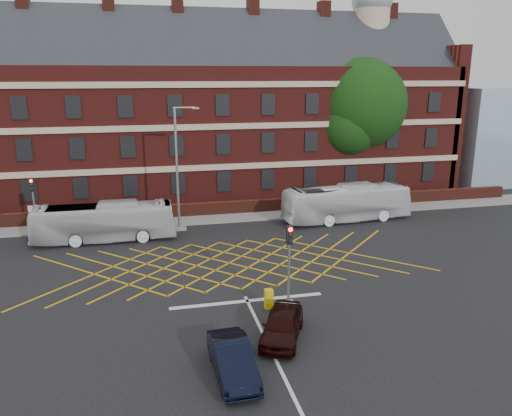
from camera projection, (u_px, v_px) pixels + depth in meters
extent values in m
plane|color=black|center=(235.00, 275.00, 29.04)|extent=(120.00, 120.00, 0.00)
cube|color=#5B1A17|center=(193.00, 131.00, 48.19)|extent=(50.00, 12.00, 12.00)
cube|color=#212429|center=(190.00, 67.00, 46.63)|extent=(51.00, 10.61, 10.61)
cube|color=#B7A88C|center=(200.00, 127.00, 42.21)|extent=(50.00, 0.18, 0.50)
cube|color=black|center=(200.00, 145.00, 42.62)|extent=(1.20, 0.14, 1.80)
cube|color=#511E15|center=(109.00, 14.00, 43.95)|extent=(1.00, 1.40, 3.20)
cylinder|color=#B7A88C|center=(370.00, 36.00, 49.73)|extent=(3.60, 3.60, 6.00)
sphere|color=gray|center=(372.00, 0.00, 48.85)|extent=(4.00, 4.00, 4.00)
cube|color=#511E15|center=(206.00, 209.00, 41.13)|extent=(56.00, 0.50, 1.10)
cube|color=slate|center=(208.00, 218.00, 40.32)|extent=(60.00, 3.00, 0.12)
cube|color=#99B2BF|center=(503.00, 134.00, 54.84)|extent=(14.00, 10.00, 10.00)
cube|color=#CC990C|center=(229.00, 263.00, 30.92)|extent=(8.22, 8.22, 0.02)
cube|color=silver|center=(247.00, 301.00, 25.74)|extent=(8.00, 0.30, 0.02)
cube|color=silver|center=(281.00, 372.00, 19.63)|extent=(0.15, 14.00, 0.02)
imported|color=silver|center=(104.00, 222.00, 34.77)|extent=(9.78, 2.40, 2.72)
imported|color=silver|center=(347.00, 203.00, 39.56)|extent=(10.52, 3.20, 2.89)
imported|color=black|center=(233.00, 360.00, 19.26)|extent=(1.55, 4.11, 1.34)
imported|color=black|center=(282.00, 325.00, 21.92)|extent=(3.10, 4.25, 1.35)
cylinder|color=black|center=(357.00, 158.00, 48.44)|extent=(0.90, 0.90, 6.85)
sphere|color=black|center=(360.00, 104.00, 47.10)|extent=(8.68, 8.68, 8.68)
sphere|color=black|center=(348.00, 126.00, 46.53)|extent=(5.64, 5.64, 5.64)
sphere|color=black|center=(370.00, 120.00, 48.57)|extent=(5.21, 5.21, 5.21)
cube|color=slate|center=(288.00, 305.00, 25.10)|extent=(0.70, 0.70, 0.20)
cylinder|color=gray|center=(289.00, 274.00, 24.67)|extent=(0.12, 0.12, 3.50)
cube|color=black|center=(290.00, 235.00, 24.14)|extent=(0.30, 0.25, 0.95)
sphere|color=#FF0C05|center=(290.00, 230.00, 23.93)|extent=(0.20, 0.20, 0.20)
cube|color=slate|center=(38.00, 235.00, 35.97)|extent=(0.70, 0.70, 0.20)
cylinder|color=gray|center=(35.00, 213.00, 35.55)|extent=(0.12, 0.12, 3.50)
cube|color=black|center=(32.00, 185.00, 35.01)|extent=(0.30, 0.25, 0.95)
sphere|color=#FF0C05|center=(31.00, 181.00, 34.80)|extent=(0.20, 0.20, 0.20)
cube|color=slate|center=(179.00, 228.00, 37.68)|extent=(1.00, 1.00, 0.20)
cylinder|color=gray|center=(177.00, 170.00, 36.53)|extent=(0.18, 0.18, 9.03)
cylinder|color=gray|center=(184.00, 108.00, 35.51)|extent=(1.60, 0.12, 0.12)
cube|color=gray|center=(196.00, 108.00, 35.69)|extent=(0.50, 0.20, 0.12)
cylinder|color=gray|center=(37.00, 219.00, 36.49)|extent=(0.10, 0.10, 2.20)
cube|color=silver|center=(36.00, 208.00, 36.20)|extent=(1.10, 0.06, 0.45)
cube|color=silver|center=(37.00, 215.00, 36.33)|extent=(1.10, 0.06, 0.40)
cube|color=silver|center=(37.00, 221.00, 36.45)|extent=(1.10, 0.06, 0.35)
cube|color=gold|center=(269.00, 299.00, 24.87)|extent=(0.41, 0.37, 0.99)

